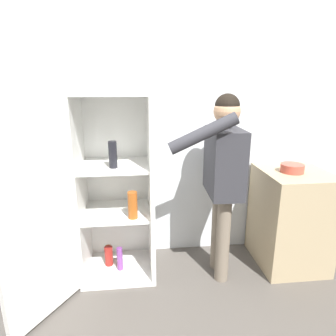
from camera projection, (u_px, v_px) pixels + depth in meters
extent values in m
plane|color=#4C4742|center=(140.00, 323.00, 2.11)|extent=(12.00, 12.00, 0.00)
cube|color=silver|center=(134.00, 123.00, 2.69)|extent=(7.00, 0.06, 2.55)
cube|color=white|center=(120.00, 267.00, 2.72)|extent=(0.62, 0.55, 0.04)
cube|color=white|center=(111.00, 93.00, 2.28)|extent=(0.62, 0.55, 0.04)
cube|color=white|center=(118.00, 178.00, 2.75)|extent=(0.62, 0.03, 1.50)
cube|color=white|center=(81.00, 189.00, 2.47)|extent=(0.04, 0.55, 1.50)
cube|color=white|center=(151.00, 186.00, 2.53)|extent=(0.04, 0.55, 1.50)
cube|color=white|center=(117.00, 212.00, 2.56)|extent=(0.55, 0.48, 0.02)
cube|color=white|center=(115.00, 166.00, 2.45)|extent=(0.55, 0.48, 0.02)
cube|color=white|center=(35.00, 218.00, 1.95)|extent=(0.37, 0.54, 1.50)
cylinder|color=black|center=(113.00, 155.00, 2.32)|extent=(0.07, 0.07, 0.21)
cylinder|color=#9E4C19|center=(133.00, 205.00, 2.38)|extent=(0.08, 0.08, 0.22)
cylinder|color=#723884|center=(120.00, 259.00, 2.63)|extent=(0.05, 0.05, 0.21)
cylinder|color=#9E4C19|center=(109.00, 253.00, 2.77)|extent=(0.06, 0.06, 0.15)
cylinder|color=maroon|center=(109.00, 256.00, 2.70)|extent=(0.07, 0.07, 0.18)
cylinder|color=#726656|center=(223.00, 240.00, 2.48)|extent=(0.11, 0.11, 0.75)
cylinder|color=#726656|center=(218.00, 229.00, 2.66)|extent=(0.11, 0.11, 0.75)
cube|color=#2D2D33|center=(224.00, 162.00, 2.39)|extent=(0.27, 0.46, 0.53)
sphere|color=tan|center=(227.00, 111.00, 2.28)|extent=(0.21, 0.21, 0.21)
sphere|color=black|center=(227.00, 106.00, 2.27)|extent=(0.19, 0.19, 0.19)
cylinder|color=#2D2D33|center=(203.00, 133.00, 2.06)|extent=(0.50, 0.11, 0.29)
cylinder|color=#2D2D33|center=(217.00, 157.00, 2.64)|extent=(0.09, 0.09, 0.50)
cube|color=tan|center=(290.00, 218.00, 2.72)|extent=(0.56, 0.63, 0.89)
cylinder|color=#B24738|center=(292.00, 168.00, 2.57)|extent=(0.20, 0.20, 0.07)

